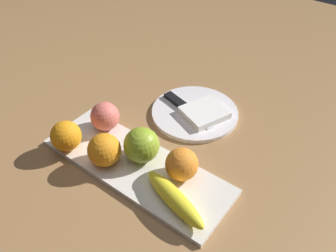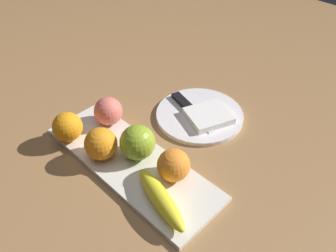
{
  "view_description": "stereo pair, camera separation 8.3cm",
  "coord_description": "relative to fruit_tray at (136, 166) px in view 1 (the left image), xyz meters",
  "views": [
    {
      "loc": [
        0.38,
        -0.41,
        0.59
      ],
      "look_at": [
        0.0,
        0.09,
        0.04
      ],
      "focal_mm": 36.84,
      "sensor_mm": 36.0,
      "label": 1
    },
    {
      "loc": [
        0.44,
        -0.36,
        0.59
      ],
      "look_at": [
        0.0,
        0.09,
        0.04
      ],
      "focal_mm": 36.84,
      "sensor_mm": 36.0,
      "label": 2
    }
  ],
  "objects": [
    {
      "name": "orange_near_apple",
      "position": [
        0.1,
        0.04,
        0.04
      ],
      "size": [
        0.07,
        0.07,
        0.07
      ],
      "primitive_type": "sphere",
      "color": "orange",
      "rests_on": "fruit_tray"
    },
    {
      "name": "orange_near_banana",
      "position": [
        -0.06,
        -0.04,
        0.04
      ],
      "size": [
        0.08,
        0.08,
        0.08
      ],
      "primitive_type": "sphere",
      "color": "orange",
      "rests_on": "fruit_tray"
    },
    {
      "name": "apple",
      "position": [
        0.0,
        0.02,
        0.05
      ],
      "size": [
        0.08,
        0.08,
        0.08
      ],
      "primitive_type": "sphere",
      "color": "#8BA927",
      "rests_on": "fruit_tray"
    },
    {
      "name": "ground_plane",
      "position": [
        -0.0,
        0.03,
        -0.01
      ],
      "size": [
        2.4,
        2.4,
        0.0
      ],
      "primitive_type": "plane",
      "color": "#9B6F44"
    },
    {
      "name": "knife",
      "position": [
        -0.04,
        0.24,
        0.01
      ],
      "size": [
        0.18,
        0.07,
        0.01
      ],
      "rotation": [
        0.0,
        0.0,
        -0.26
      ],
      "color": "silver",
      "rests_on": "dinner_plate"
    },
    {
      "name": "folded_napkin",
      "position": [
        0.03,
        0.24,
        0.01
      ],
      "size": [
        0.13,
        0.13,
        0.02
      ],
      "primitive_type": "cube",
      "rotation": [
        0.0,
        0.0,
        -0.37
      ],
      "color": "white",
      "rests_on": "dinner_plate"
    },
    {
      "name": "peach",
      "position": [
        -0.14,
        0.05,
        0.04
      ],
      "size": [
        0.07,
        0.07,
        0.07
      ],
      "primitive_type": "sphere",
      "color": "#E56B5E",
      "rests_on": "fruit_tray"
    },
    {
      "name": "dinner_plate",
      "position": [
        0.0,
        0.24,
        -0.0
      ],
      "size": [
        0.23,
        0.23,
        0.01
      ],
      "primitive_type": "cylinder",
      "color": "white",
      "rests_on": "ground_plane"
    },
    {
      "name": "orange_center",
      "position": [
        -0.16,
        -0.06,
        0.04
      ],
      "size": [
        0.07,
        0.07,
        0.07
      ],
      "primitive_type": "sphere",
      "color": "orange",
      "rests_on": "fruit_tray"
    },
    {
      "name": "fruit_tray",
      "position": [
        0.0,
        0.0,
        0.0
      ],
      "size": [
        0.46,
        0.16,
        0.01
      ],
      "primitive_type": "cube",
      "color": "white",
      "rests_on": "ground_plane"
    },
    {
      "name": "banana",
      "position": [
        0.13,
        -0.04,
        0.03
      ],
      "size": [
        0.18,
        0.08,
        0.04
      ],
      "primitive_type": "ellipsoid",
      "rotation": [
        0.0,
        0.0,
        -0.27
      ],
      "color": "yellow",
      "rests_on": "fruit_tray"
    }
  ]
}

